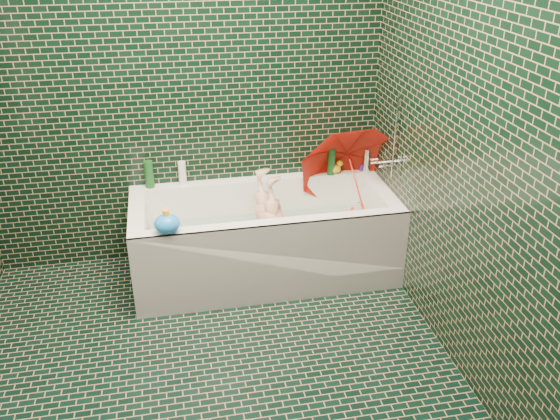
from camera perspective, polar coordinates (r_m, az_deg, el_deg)
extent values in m
plane|color=black|center=(3.23, -6.37, -16.45)|extent=(2.80, 2.80, 0.00)
plane|color=black|center=(3.87, -9.45, 12.26)|extent=(2.80, 0.00, 2.80)
plane|color=black|center=(1.35, -2.89, -18.09)|extent=(2.80, 0.00, 2.80)
plane|color=black|center=(2.91, 18.78, 6.27)|extent=(0.00, 2.80, 2.80)
cube|color=white|center=(4.03, -1.51, -5.00)|extent=(1.70, 0.75, 0.15)
cube|color=white|center=(4.18, -2.33, 0.52)|extent=(1.70, 0.10, 0.40)
cube|color=white|center=(3.62, -0.65, -3.97)|extent=(1.70, 0.10, 0.40)
cube|color=white|center=(4.09, 9.55, -0.48)|extent=(0.10, 0.55, 0.40)
cube|color=white|center=(3.86, -13.35, -2.64)|extent=(0.10, 0.55, 0.40)
cube|color=white|center=(3.62, -0.53, -5.31)|extent=(1.70, 0.02, 0.55)
cube|color=green|center=(3.99, -1.52, -4.01)|extent=(1.35, 0.47, 0.01)
cube|color=silver|center=(3.92, -1.55, -2.20)|extent=(1.48, 0.53, 0.00)
cylinder|color=silver|center=(3.94, 10.37, 4.47)|extent=(0.14, 0.05, 0.05)
cylinder|color=silver|center=(3.97, 8.99, 4.73)|extent=(0.05, 0.04, 0.04)
cylinder|color=silver|center=(3.77, 11.05, 6.97)|extent=(0.01, 0.01, 0.55)
imported|color=tan|center=(3.90, -0.70, -2.17)|extent=(0.90, 0.50, 0.27)
imported|color=red|center=(3.99, 7.28, 2.79)|extent=(0.83, 0.94, 0.88)
imported|color=white|center=(4.29, 8.10, 3.92)|extent=(0.13, 0.13, 0.27)
imported|color=#4F1F76|center=(4.27, 8.34, 3.77)|extent=(0.11, 0.11, 0.21)
imported|color=#14481B|center=(4.27, 8.19, 3.80)|extent=(0.16, 0.16, 0.16)
cylinder|color=#14481B|center=(4.14, 4.95, 4.72)|extent=(0.06, 0.06, 0.20)
cylinder|color=silver|center=(4.21, 8.36, 4.72)|extent=(0.06, 0.06, 0.17)
cylinder|color=#14481B|center=(4.02, -12.49, 3.37)|extent=(0.06, 0.06, 0.19)
cylinder|color=white|center=(4.03, -9.38, 3.53)|extent=(0.07, 0.07, 0.16)
ellipsoid|color=#F6AF19|center=(4.18, 5.29, 3.95)|extent=(0.09, 0.08, 0.06)
sphere|color=#F6AF19|center=(4.17, 5.78, 4.48)|extent=(0.04, 0.04, 0.04)
cone|color=orange|center=(4.18, 6.08, 4.46)|extent=(0.02, 0.02, 0.02)
ellipsoid|color=#1B7CF4|center=(3.43, -10.82, -1.32)|extent=(0.16, 0.13, 0.12)
cylinder|color=#F6AF19|center=(3.40, -10.92, -0.31)|extent=(0.04, 0.04, 0.04)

